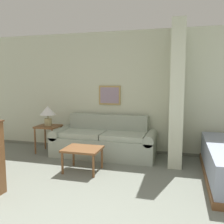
{
  "coord_description": "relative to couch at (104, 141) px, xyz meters",
  "views": [
    {
      "loc": [
        0.98,
        -1.68,
        1.54
      ],
      "look_at": [
        -0.08,
        2.15,
        1.05
      ],
      "focal_mm": 40.0,
      "sensor_mm": 36.0,
      "label": 1
    }
  ],
  "objects": [
    {
      "name": "side_table",
      "position": [
        -1.25,
        -0.09,
        0.19
      ],
      "size": [
        0.47,
        0.47,
        0.59
      ],
      "color": "brown",
      "rests_on": "ground_plane"
    },
    {
      "name": "wall_back",
      "position": [
        0.52,
        0.48,
        0.99
      ],
      "size": [
        7.53,
        0.16,
        2.6
      ],
      "color": "beige",
      "rests_on": "ground_plane"
    },
    {
      "name": "coffee_table",
      "position": [
        -0.09,
        -0.98,
        0.05
      ],
      "size": [
        0.63,
        0.53,
        0.41
      ],
      "color": "brown",
      "rests_on": "ground_plane"
    },
    {
      "name": "table_lamp",
      "position": [
        -1.25,
        -0.09,
        0.58
      ],
      "size": [
        0.34,
        0.34,
        0.43
      ],
      "color": "tan",
      "rests_on": "side_table"
    },
    {
      "name": "couch",
      "position": [
        0.0,
        0.0,
        0.0
      ],
      "size": [
        2.12,
        0.84,
        0.83
      ],
      "color": "#99A393",
      "rests_on": "ground_plane"
    },
    {
      "name": "wall_partition_pillar",
      "position": [
        1.44,
        -0.03,
        1.0
      ],
      "size": [
        0.24,
        0.9,
        2.6
      ],
      "color": "beige",
      "rests_on": "ground_plane"
    }
  ]
}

